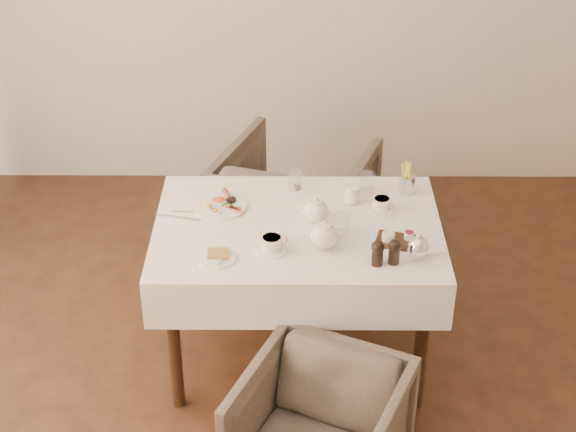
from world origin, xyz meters
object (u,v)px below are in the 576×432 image
at_px(armchair_far, 295,208).
at_px(teapot_centre, 316,209).
at_px(table, 297,247).
at_px(breakfast_plate, 220,204).

height_order(armchair_far, teapot_centre, teapot_centre).
xyz_separation_m(armchair_far, teapot_centre, (0.09, -0.76, 0.47)).
relative_size(table, teapot_centre, 8.42).
bearing_deg(breakfast_plate, armchair_far, 65.49).
relative_size(armchair_far, breakfast_plate, 3.06).
relative_size(breakfast_plate, teapot_centre, 1.66).
bearing_deg(teapot_centre, table, -138.01).
xyz_separation_m(table, teapot_centre, (0.08, 0.04, 0.18)).
bearing_deg(armchair_far, teapot_centre, 118.80).
bearing_deg(armchair_far, table, 112.58).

